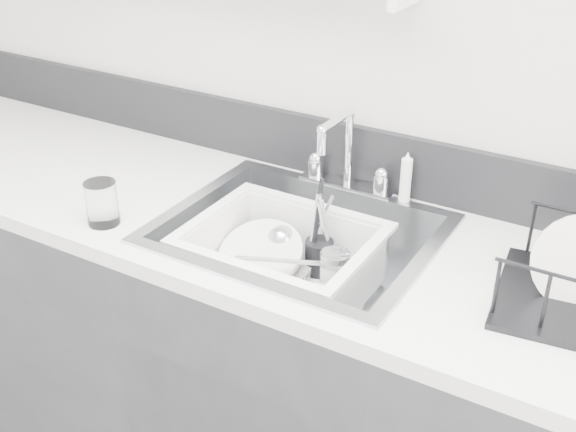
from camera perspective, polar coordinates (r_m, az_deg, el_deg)
The scene contains 12 objects.
counter_run at distance 1.97m, azimuth 0.76°, elevation -12.78°, with size 3.20×0.62×0.92m.
backsplash at distance 1.90m, azimuth 5.36°, elevation 4.85°, with size 3.20×0.02×0.16m, color black.
sink at distance 1.75m, azimuth 0.84°, elevation -3.64°, with size 0.64×0.52×0.20m, color silver, non-canonical shape.
faucet at distance 1.87m, azimuth 4.62°, elevation 3.74°, with size 0.26×0.18×0.23m.
side_sprayer at distance 1.82m, azimuth 9.30°, elevation 3.01°, with size 0.03×0.03×0.14m, color white.
wash_tub at distance 1.73m, azimuth -0.48°, elevation -3.66°, with size 0.44×0.36×0.17m, color white, non-canonical shape.
plate_stack at distance 1.81m, azimuth -1.90°, elevation -3.79°, with size 0.26×0.25×0.10m.
utensil_cup at distance 1.80m, azimuth 2.47°, elevation -2.96°, with size 0.07×0.07×0.24m.
ladle at distance 1.78m, azimuth 0.05°, elevation -3.75°, with size 0.31×0.11×0.09m, color silver, non-canonical shape.
tumbler_in_tub at distance 1.74m, azimuth 3.71°, elevation -4.38°, with size 0.07×0.07×0.10m, color white.
tumbler_counter at distance 1.76m, azimuth -14.49°, elevation 0.99°, with size 0.08×0.08×0.11m, color white.
bowl_small at distance 1.70m, azimuth 2.18°, elevation -6.59°, with size 0.09×0.09×0.03m, color white.
Camera 1 is at (0.73, -0.10, 1.76)m, focal length 45.00 mm.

